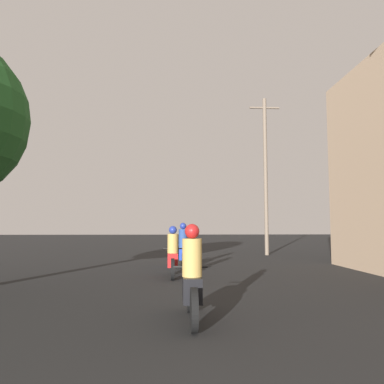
% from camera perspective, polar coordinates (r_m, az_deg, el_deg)
% --- Properties ---
extents(motorcycle_black, '(0.60, 1.92, 1.57)m').
position_cam_1_polar(motorcycle_black, '(6.25, -0.02, -13.48)').
color(motorcycle_black, black).
rests_on(motorcycle_black, ground_plane).
extents(motorcycle_red, '(0.60, 1.93, 1.52)m').
position_cam_1_polar(motorcycle_red, '(11.39, -2.95, -9.74)').
color(motorcycle_red, black).
rests_on(motorcycle_red, ground_plane).
extents(motorcycle_blue, '(0.60, 1.86, 1.63)m').
position_cam_1_polar(motorcycle_blue, '(13.97, -1.38, -8.74)').
color(motorcycle_blue, black).
rests_on(motorcycle_blue, ground_plane).
extents(utility_pole_far, '(1.60, 0.20, 8.29)m').
position_cam_1_polar(utility_pole_far, '(20.09, 11.15, 2.96)').
color(utility_pole_far, '#6B5B4C').
rests_on(utility_pole_far, ground_plane).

